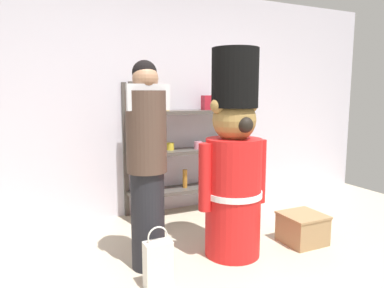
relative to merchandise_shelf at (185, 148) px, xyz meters
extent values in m
cube|color=silver|center=(-0.35, 0.22, 0.53)|extent=(6.40, 0.12, 2.60)
cube|color=#4C4742|center=(-0.67, -0.15, -0.01)|extent=(0.05, 0.05, 1.53)
cube|color=#4C4742|center=(0.67, -0.15, -0.01)|extent=(0.05, 0.05, 1.53)
cube|color=#4C4742|center=(-0.67, 0.15, -0.01)|extent=(0.05, 0.05, 1.53)
cube|color=#4C4742|center=(0.67, 0.15, -0.01)|extent=(0.05, 0.05, 1.53)
cube|color=#4C4742|center=(0.00, 0.00, -0.50)|extent=(1.34, 0.30, 0.04)
cube|color=#4C4742|center=(0.00, 0.00, -0.04)|extent=(1.34, 0.30, 0.04)
cube|color=#4C4742|center=(0.00, 0.00, 0.42)|extent=(1.34, 0.30, 0.04)
cylinder|color=blue|center=(-0.50, -0.02, 0.03)|extent=(0.09, 0.09, 0.10)
cylinder|color=yellow|center=(-0.17, 0.03, 0.02)|extent=(0.09, 0.09, 0.08)
cylinder|color=pink|center=(0.17, -0.02, 0.03)|extent=(0.10, 0.10, 0.09)
cylinder|color=green|center=(0.51, -0.01, 0.04)|extent=(0.09, 0.09, 0.11)
cylinder|color=navy|center=(-0.45, 0.03, -0.37)|extent=(0.06, 0.06, 0.22)
cylinder|color=#B27226|center=(0.00, -0.01, -0.37)|extent=(0.06, 0.06, 0.22)
cylinder|color=silver|center=(0.45, -0.03, -0.40)|extent=(0.07, 0.07, 0.16)
cube|color=gold|center=(-0.30, 0.00, 0.51)|extent=(0.17, 0.14, 0.13)
cube|color=#B21E2D|center=(0.30, 0.00, 0.53)|extent=(0.13, 0.10, 0.17)
cylinder|color=red|center=(-0.08, -1.22, -0.26)|extent=(0.48, 0.48, 1.03)
cylinder|color=white|center=(-0.08, -1.22, -0.22)|extent=(0.50, 0.50, 0.05)
sphere|color=olive|center=(-0.08, -1.22, 0.41)|extent=(0.37, 0.37, 0.37)
sphere|color=olive|center=(-0.24, -1.22, 0.53)|extent=(0.13, 0.13, 0.13)
sphere|color=olive|center=(0.07, -1.22, 0.53)|extent=(0.13, 0.13, 0.13)
cylinder|color=black|center=(-0.08, -1.22, 0.76)|extent=(0.39, 0.39, 0.49)
cylinder|color=red|center=(-0.36, -1.22, -0.05)|extent=(0.11, 0.11, 0.57)
cylinder|color=red|center=(0.19, -1.22, -0.05)|extent=(0.11, 0.11, 0.57)
sphere|color=black|center=(-0.08, -1.39, 0.39)|extent=(0.13, 0.13, 0.13)
cylinder|color=black|center=(-0.83, -1.13, -0.38)|extent=(0.27, 0.27, 0.80)
cylinder|color=#4C382D|center=(-0.83, -1.13, 0.34)|extent=(0.32, 0.32, 0.64)
sphere|color=#A37556|center=(-0.83, -1.13, 0.75)|extent=(0.20, 0.20, 0.20)
cube|color=silver|center=(-0.83, -1.20, 0.61)|extent=(0.33, 0.04, 0.20)
sphere|color=black|center=(-0.83, -1.12, 0.79)|extent=(0.19, 0.19, 0.19)
cube|color=silver|center=(-0.86, -1.46, -0.60)|extent=(0.20, 0.11, 0.35)
torus|color=silver|center=(-0.86, -1.46, -0.39)|extent=(0.15, 0.01, 0.15)
cube|color=#9E7A51|center=(0.64, -1.30, -0.64)|extent=(0.36, 0.36, 0.26)
cube|color=#9E7A51|center=(0.64, -1.30, -0.50)|extent=(0.38, 0.37, 0.02)
camera|label=1|loc=(-1.67, -3.77, 0.63)|focal=33.14mm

